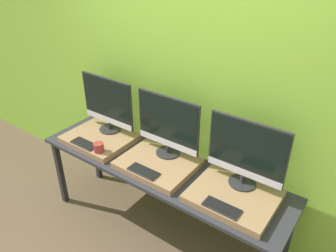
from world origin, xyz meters
name	(u,v)px	position (x,y,z in m)	size (l,w,h in m)	color
ground_plane	(139,252)	(0.00, 0.00, 0.00)	(12.00, 12.00, 0.00)	brown
wall_back	(185,94)	(0.00, 0.69, 1.30)	(8.00, 0.04, 2.60)	#8CC638
workbench	(159,172)	(0.00, 0.31, 0.71)	(2.29, 0.62, 0.78)	#2D2D33
wooden_riser_left	(100,138)	(-0.70, 0.30, 0.81)	(0.61, 0.51, 0.05)	#99754C
monitor_left	(108,103)	(-0.70, 0.44, 1.12)	(0.59, 0.21, 0.54)	#282828
keyboard_left	(84,144)	(-0.70, 0.11, 0.84)	(0.26, 0.11, 0.01)	#2D2D2D
mug	(99,147)	(-0.50, 0.11, 0.88)	(0.09, 0.09, 0.08)	#9E332D
wooden_riser_center	(158,163)	(0.00, 0.30, 0.81)	(0.61, 0.51, 0.05)	#99754C
monitor_center	(168,124)	(0.00, 0.44, 1.12)	(0.59, 0.21, 0.54)	#282828
keyboard_center	(144,171)	(0.00, 0.11, 0.84)	(0.26, 0.11, 0.01)	#2D2D2D
wooden_riser_right	(233,196)	(0.70, 0.30, 0.81)	(0.61, 0.51, 0.05)	#99754C
monitor_right	(246,152)	(0.70, 0.44, 1.12)	(0.59, 0.21, 0.54)	#282828
keyboard_right	(222,208)	(0.70, 0.11, 0.84)	(0.26, 0.11, 0.01)	#2D2D2D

